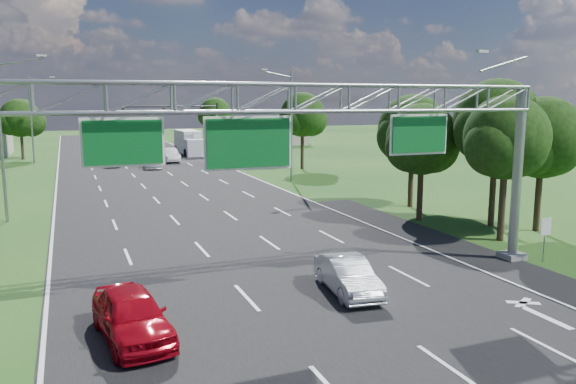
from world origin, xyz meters
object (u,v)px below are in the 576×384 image
sign_gantry (294,114)px  silver_sedan (348,276)px  regulatory_sign (545,231)px  box_truck (189,143)px  traffic_signal (191,118)px  red_coupe (132,315)px

sign_gantry → silver_sedan: bearing=-38.5°
sign_gantry → regulatory_sign: bearing=-4.8°
sign_gantry → box_truck: (7.67, 57.28, -5.33)m
silver_sedan → box_truck: (5.96, 58.64, 0.87)m
box_truck → traffic_signal: bearing=-99.0°
sign_gantry → silver_sedan: 6.57m
traffic_signal → red_coupe: bearing=-103.8°
red_coupe → box_truck: 61.66m
silver_sedan → traffic_signal: bearing=90.9°
regulatory_sign → traffic_signal: traffic_signal is taller
sign_gantry → traffic_signal: sign_gantry is taller
sign_gantry → silver_sedan: (1.71, -1.36, -6.19)m
red_coupe → silver_sedan: 8.39m
regulatory_sign → red_coupe: size_ratio=0.45×
regulatory_sign → red_coupe: regulatory_sign is taller
red_coupe → box_truck: (14.24, 59.98, 0.76)m
traffic_signal → red_coupe: traffic_signal is taller
traffic_signal → red_coupe: 57.54m
regulatory_sign → red_coupe: 18.73m
regulatory_sign → box_truck: (-4.40, 58.30, 0.05)m
red_coupe → traffic_signal: bearing=68.7°
red_coupe → silver_sedan: (8.28, 1.35, -0.10)m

